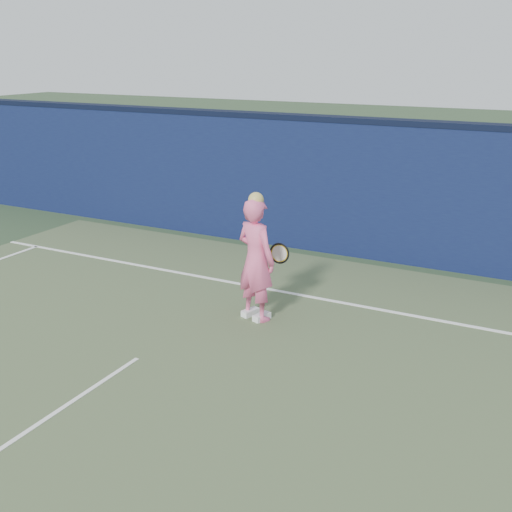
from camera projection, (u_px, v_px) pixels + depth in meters
The scene contains 6 objects.
ground at pixel (84, 395), 7.36m from camera, with size 80.00×80.00×0.00m, color #30442A.
backstop_wall at pixel (308, 186), 12.46m from camera, with size 24.00×0.40×2.50m, color #0D143B.
wall_cap at pixel (310, 118), 12.06m from camera, with size 24.00×0.42×0.10m, color black.
player at pixel (256, 259), 9.18m from camera, with size 0.76×0.61×1.89m.
racket at pixel (278, 253), 9.49m from camera, with size 0.58×0.17×0.32m.
court_lines at pixel (63, 408), 7.08m from camera, with size 11.00×12.04×0.01m.
Camera 1 is at (4.76, -4.86, 3.79)m, focal length 45.00 mm.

